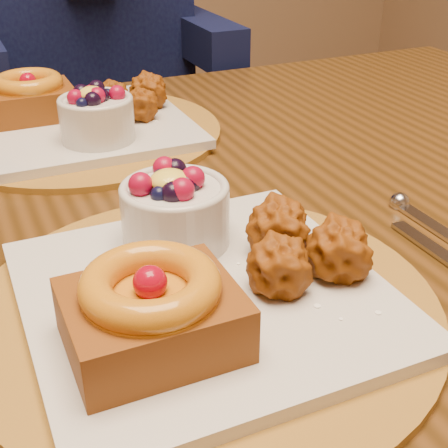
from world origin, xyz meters
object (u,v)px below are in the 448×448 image
Objects in this scene: place_setting_far at (79,118)px; dining_table at (133,259)px; place_setting_near at (198,278)px; chair_far at (41,183)px.

dining_table is at bearing -89.17° from place_setting_far.
place_setting_near reaches higher than dining_table.
place_setting_far is (0.00, 0.43, -0.00)m from place_setting_near.
chair_far is (-0.01, 0.48, -0.30)m from place_setting_far.
place_setting_near is at bearing -90.04° from place_setting_far.
place_setting_far is at bearing -84.61° from chair_far.
place_setting_near is 0.44× the size of chair_far.
place_setting_near is 0.43m from place_setting_far.
dining_table is 4.21× the size of place_setting_near.
place_setting_near reaches higher than place_setting_far.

